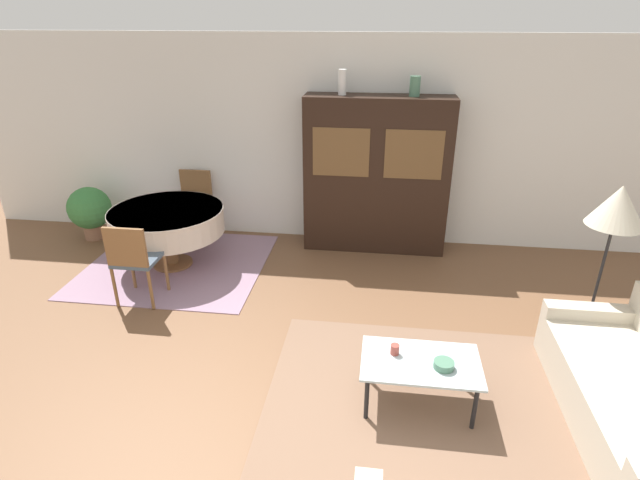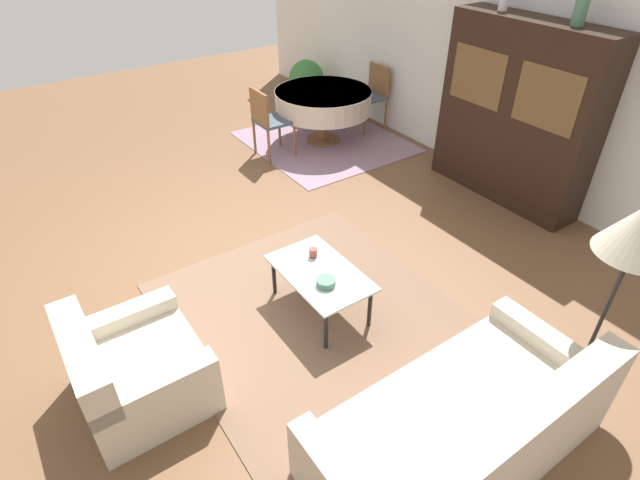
{
  "view_description": "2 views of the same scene",
  "coord_description": "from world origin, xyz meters",
  "px_view_note": "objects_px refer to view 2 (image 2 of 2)",
  "views": [
    {
      "loc": [
        0.76,
        -2.85,
        2.92
      ],
      "look_at": [
        0.2,
        1.4,
        0.95
      ],
      "focal_mm": 28.0,
      "sensor_mm": 36.0,
      "label": 1
    },
    {
      "loc": [
        3.82,
        -1.48,
        3.06
      ],
      "look_at": [
        1.13,
        0.38,
        0.75
      ],
      "focal_mm": 28.0,
      "sensor_mm": 36.0,
      "label": 2
    }
  ],
  "objects_px": {
    "dining_chair_near": "(268,118)",
    "bowl": "(326,282)",
    "armchair": "(134,370)",
    "vase_short": "(580,12)",
    "display_cabinet": "(517,114)",
    "cup": "(313,253)",
    "coffee_table": "(320,276)",
    "dining_chair_far": "(372,93)",
    "couch": "(464,431)",
    "dining_table": "(323,101)",
    "potted_plant": "(306,79)"
  },
  "relations": [
    {
      "from": "coffee_table",
      "to": "vase_short",
      "type": "xyz_separation_m",
      "value": [
        -0.06,
        2.98,
        1.73
      ]
    },
    {
      "from": "dining_chair_near",
      "to": "bowl",
      "type": "distance_m",
      "value": 3.36
    },
    {
      "from": "dining_chair_far",
      "to": "potted_plant",
      "type": "relative_size",
      "value": 1.25
    },
    {
      "from": "armchair",
      "to": "dining_chair_near",
      "type": "distance_m",
      "value": 4.08
    },
    {
      "from": "bowl",
      "to": "display_cabinet",
      "type": "bearing_deg",
      "value": 101.7
    },
    {
      "from": "dining_table",
      "to": "vase_short",
      "type": "relative_size",
      "value": 5.85
    },
    {
      "from": "armchair",
      "to": "coffee_table",
      "type": "relative_size",
      "value": 0.99
    },
    {
      "from": "cup",
      "to": "bowl",
      "type": "xyz_separation_m",
      "value": [
        0.37,
        -0.12,
        -0.01
      ]
    },
    {
      "from": "potted_plant",
      "to": "vase_short",
      "type": "bearing_deg",
      "value": 3.19
    },
    {
      "from": "armchair",
      "to": "dining_chair_far",
      "type": "distance_m",
      "value": 5.47
    },
    {
      "from": "cup",
      "to": "dining_chair_far",
      "type": "bearing_deg",
      "value": 133.23
    },
    {
      "from": "display_cabinet",
      "to": "dining_table",
      "type": "distance_m",
      "value": 2.67
    },
    {
      "from": "couch",
      "to": "dining_chair_near",
      "type": "relative_size",
      "value": 2.11
    },
    {
      "from": "vase_short",
      "to": "potted_plant",
      "type": "relative_size",
      "value": 0.31
    },
    {
      "from": "dining_chair_near",
      "to": "couch",
      "type": "bearing_deg",
      "value": -14.97
    },
    {
      "from": "dining_table",
      "to": "vase_short",
      "type": "xyz_separation_m",
      "value": [
        2.89,
        0.89,
        1.51
      ]
    },
    {
      "from": "couch",
      "to": "cup",
      "type": "xyz_separation_m",
      "value": [
        -1.88,
        0.12,
        0.19
      ]
    },
    {
      "from": "coffee_table",
      "to": "dining_chair_far",
      "type": "bearing_deg",
      "value": 134.64
    },
    {
      "from": "dining_table",
      "to": "potted_plant",
      "type": "distance_m",
      "value": 1.58
    },
    {
      "from": "armchair",
      "to": "dining_chair_far",
      "type": "bearing_deg",
      "value": 122.85
    },
    {
      "from": "display_cabinet",
      "to": "cup",
      "type": "height_order",
      "value": "display_cabinet"
    },
    {
      "from": "armchair",
      "to": "vase_short",
      "type": "height_order",
      "value": "vase_short"
    },
    {
      "from": "potted_plant",
      "to": "cup",
      "type": "bearing_deg",
      "value": -32.62
    },
    {
      "from": "display_cabinet",
      "to": "dining_chair_near",
      "type": "bearing_deg",
      "value": -144.29
    },
    {
      "from": "dining_chair_far",
      "to": "vase_short",
      "type": "bearing_deg",
      "value": 179.83
    },
    {
      "from": "armchair",
      "to": "dining_chair_far",
      "type": "relative_size",
      "value": 0.99
    },
    {
      "from": "couch",
      "to": "display_cabinet",
      "type": "height_order",
      "value": "display_cabinet"
    },
    {
      "from": "dining_chair_far",
      "to": "cup",
      "type": "height_order",
      "value": "dining_chair_far"
    },
    {
      "from": "potted_plant",
      "to": "bowl",
      "type": "bearing_deg",
      "value": -31.59
    },
    {
      "from": "armchair",
      "to": "vase_short",
      "type": "bearing_deg",
      "value": 90.93
    },
    {
      "from": "dining_chair_near",
      "to": "dining_table",
      "type": "bearing_deg",
      "value": 90.0
    },
    {
      "from": "armchair",
      "to": "dining_table",
      "type": "height_order",
      "value": "dining_table"
    },
    {
      "from": "display_cabinet",
      "to": "bowl",
      "type": "xyz_separation_m",
      "value": [
        0.63,
        -3.03,
        -0.55
      ]
    },
    {
      "from": "dining_chair_near",
      "to": "bowl",
      "type": "bearing_deg",
      "value": -21.77
    },
    {
      "from": "dining_chair_near",
      "to": "bowl",
      "type": "height_order",
      "value": "dining_chair_near"
    },
    {
      "from": "couch",
      "to": "cup",
      "type": "distance_m",
      "value": 1.89
    },
    {
      "from": "couch",
      "to": "vase_short",
      "type": "relative_size",
      "value": 8.38
    },
    {
      "from": "couch",
      "to": "coffee_table",
      "type": "distance_m",
      "value": 1.67
    },
    {
      "from": "armchair",
      "to": "dining_table",
      "type": "xyz_separation_m",
      "value": [
        -2.97,
        3.69,
        0.32
      ]
    },
    {
      "from": "armchair",
      "to": "potted_plant",
      "type": "distance_m",
      "value": 6.18
    },
    {
      "from": "armchair",
      "to": "coffee_table",
      "type": "bearing_deg",
      "value": 90.65
    },
    {
      "from": "cup",
      "to": "vase_short",
      "type": "distance_m",
      "value": 3.35
    },
    {
      "from": "armchair",
      "to": "potted_plant",
      "type": "height_order",
      "value": "same"
    },
    {
      "from": "dining_chair_near",
      "to": "vase_short",
      "type": "xyz_separation_m",
      "value": [
        2.89,
        1.79,
        1.57
      ]
    },
    {
      "from": "display_cabinet",
      "to": "potted_plant",
      "type": "distance_m",
      "value": 3.96
    },
    {
      "from": "vase_short",
      "to": "potted_plant",
      "type": "bearing_deg",
      "value": -176.81
    },
    {
      "from": "coffee_table",
      "to": "cup",
      "type": "bearing_deg",
      "value": 161.66
    },
    {
      "from": "couch",
      "to": "bowl",
      "type": "bearing_deg",
      "value": 90.35
    },
    {
      "from": "dining_chair_near",
      "to": "dining_chair_far",
      "type": "xyz_separation_m",
      "value": [
        0.0,
        1.8,
        0.0
      ]
    },
    {
      "from": "dining_chair_near",
      "to": "cup",
      "type": "height_order",
      "value": "dining_chair_near"
    }
  ]
}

